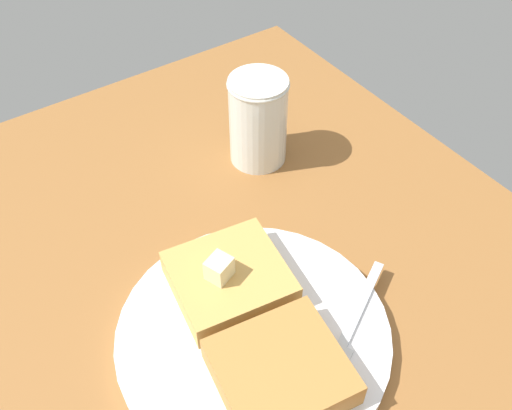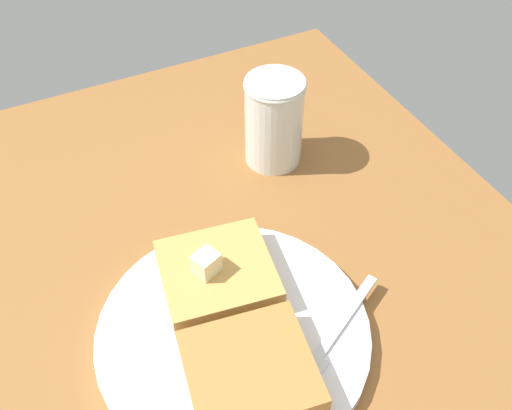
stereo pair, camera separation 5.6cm
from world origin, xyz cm
name	(u,v)px [view 2 (the right image)]	position (x,y,z in cm)	size (l,w,h in cm)	color
plate	(233,332)	(-1.57, 11.17, 3.48)	(24.28, 24.28, 1.45)	white
toast_slice_left	(218,275)	(-6.62, 11.93, 5.43)	(9.47, 10.04, 2.69)	tan
toast_slice_middle	(250,373)	(3.47, 10.41, 5.43)	(9.47, 10.04, 2.69)	#B07939
butter_pat_primary	(206,263)	(-6.55, 10.93, 7.85)	(2.15, 1.93, 2.15)	beige
fork	(324,348)	(3.62, 17.33, 4.27)	(8.88, 14.75, 0.36)	silver
syrup_jar	(274,124)	(-21.72, 25.55, 7.60)	(6.84, 6.84, 10.76)	#461B0B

